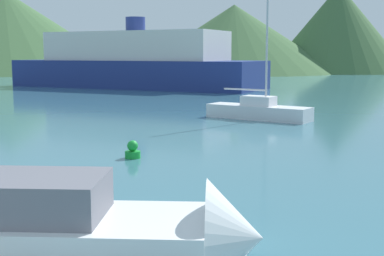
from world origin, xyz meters
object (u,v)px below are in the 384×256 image
(motorboat_near, at_px, (90,229))
(sailboat_inner, at_px, (258,110))
(buoy_marker, at_px, (133,151))
(ferry_distant, at_px, (136,63))

(motorboat_near, height_order, sailboat_inner, sailboat_inner)
(motorboat_near, relative_size, buoy_marker, 11.21)
(sailboat_inner, relative_size, buoy_marker, 12.45)
(motorboat_near, relative_size, ferry_distant, 0.25)
(ferry_distant, bearing_deg, sailboat_inner, -44.81)
(sailboat_inner, relative_size, ferry_distant, 0.27)
(buoy_marker, bearing_deg, motorboat_near, -76.06)
(buoy_marker, bearing_deg, ferry_distant, 108.34)
(motorboat_near, distance_m, ferry_distant, 50.44)
(sailboat_inner, height_order, ferry_distant, sailboat_inner)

